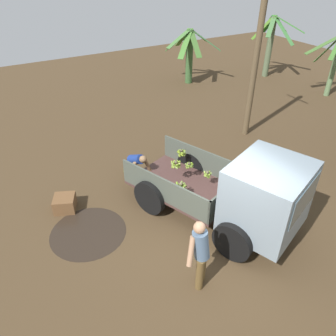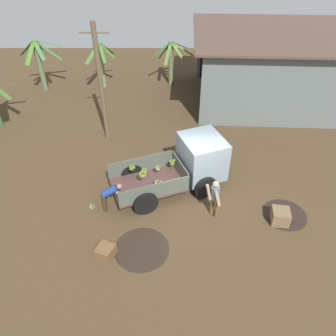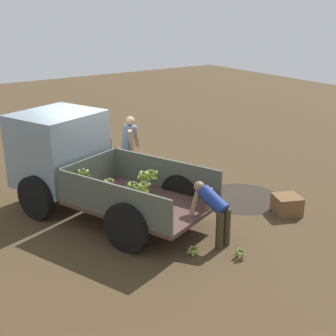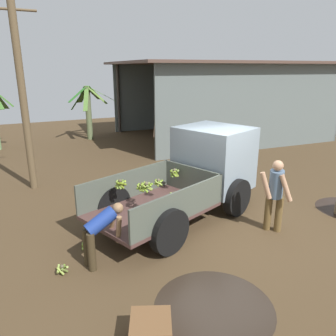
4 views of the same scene
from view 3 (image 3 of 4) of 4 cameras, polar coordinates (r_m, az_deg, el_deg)
The scene contains 10 objects.
ground at distance 11.39m, azimuth -7.52°, elevation -3.21°, with size 36.00×36.00×0.00m, color #473521.
mud_patch_0 at distance 11.21m, azimuth 8.96°, elevation -3.65°, with size 1.89×1.89×0.01m, color black.
mud_patch_1 at distance 14.52m, azimuth -10.18°, elevation 1.70°, with size 1.66×1.66×0.01m, color black.
cargo_truck at distance 10.50m, azimuth -11.51°, elevation 1.05°, with size 4.78×3.25×2.11m.
person_foreground_visitor at distance 11.96m, azimuth -4.78°, elevation 2.79°, with size 0.62×0.65×1.69m.
person_worker_loading at distance 8.87m, azimuth 5.60°, elevation -4.96°, with size 0.82×0.62×1.15m.
banana_bunch_on_ground_0 at distance 8.69m, azimuth 3.11°, elevation -9.99°, with size 0.23×0.23×0.17m.
banana_bunch_on_ground_1 at distance 8.67m, azimuth 8.78°, elevation -10.19°, with size 0.22×0.22×0.19m.
wooden_crate_0 at distance 10.57m, azimuth 14.30°, elevation -4.35°, with size 0.55×0.55×0.40m, color brown.
wooden_crate_1 at distance 14.31m, azimuth -8.47°, elevation 2.67°, with size 0.62×0.62×0.55m, color brown.
Camera 3 is at (-9.42, 4.69, 4.37)m, focal length 50.00 mm.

